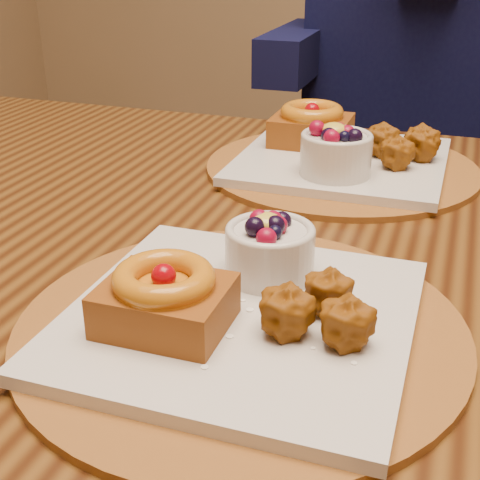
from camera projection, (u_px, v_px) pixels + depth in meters
name	position (u px, v px, depth m)	size (l,w,h in m)	color
dining_table	(301.00, 290.00, 0.79)	(1.60, 0.90, 0.76)	#321709
place_setting_near	(240.00, 306.00, 0.56)	(0.38, 0.38, 0.08)	#613212
place_setting_far	(339.00, 153.00, 0.93)	(0.38, 0.38, 0.09)	#613212
chair_far	(443.00, 212.00, 1.43)	(0.56, 0.56, 0.93)	black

